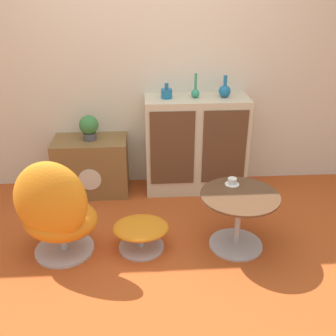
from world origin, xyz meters
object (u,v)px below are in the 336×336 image
(sideboard, at_px, (196,145))
(teacup, at_px, (232,182))
(coffee_table, at_px, (238,214))
(egg_chair, at_px, (56,211))
(ottoman, at_px, (141,231))
(vase_leftmost, at_px, (167,93))
(tv_console, at_px, (92,166))
(vase_inner_left, at_px, (195,92))
(potted_plant, at_px, (89,127))
(vase_inner_right, at_px, (225,90))

(sideboard, xyz_separation_m, teacup, (0.18, -0.85, 0.02))
(sideboard, height_order, coffee_table, sideboard)
(egg_chair, relative_size, teacup, 7.20)
(ottoman, bearing_deg, sideboard, 60.85)
(egg_chair, relative_size, vase_leftmost, 5.86)
(teacup, bearing_deg, sideboard, 102.30)
(coffee_table, height_order, teacup, teacup)
(tv_console, relative_size, vase_inner_left, 3.12)
(vase_inner_left, distance_m, teacup, 1.01)
(teacup, bearing_deg, vase_leftmost, 119.08)
(tv_console, relative_size, potted_plant, 2.96)
(egg_chair, height_order, coffee_table, egg_chair)
(egg_chair, relative_size, potted_plant, 3.45)
(tv_console, bearing_deg, teacup, -34.41)
(vase_inner_right, distance_m, teacup, 1.00)
(potted_plant, xyz_separation_m, teacup, (1.21, -0.84, -0.20))
(potted_plant, bearing_deg, teacup, -34.59)
(ottoman, distance_m, vase_inner_left, 1.41)
(egg_chair, height_order, ottoman, egg_chair)
(vase_leftmost, bearing_deg, sideboard, -0.77)
(sideboard, distance_m, tv_console, 1.06)
(vase_leftmost, height_order, teacup, vase_leftmost)
(tv_console, height_order, teacup, tv_console)
(tv_console, bearing_deg, egg_chair, -98.00)
(ottoman, relative_size, teacup, 3.85)
(potted_plant, height_order, teacup, potted_plant)
(vase_inner_left, height_order, vase_inner_right, vase_inner_left)
(egg_chair, bearing_deg, coffee_table, 1.15)
(vase_inner_left, bearing_deg, vase_leftmost, 180.00)
(teacup, bearing_deg, potted_plant, 145.41)
(ottoman, distance_m, potted_plant, 1.22)
(egg_chair, height_order, vase_inner_right, vase_inner_right)
(vase_leftmost, bearing_deg, vase_inner_left, 0.00)
(teacup, bearing_deg, tv_console, 145.59)
(potted_plant, bearing_deg, egg_chair, -98.38)
(sideboard, xyz_separation_m, coffee_table, (0.21, -1.01, -0.18))
(egg_chair, distance_m, potted_plant, 1.08)
(ottoman, xyz_separation_m, vase_inner_left, (0.54, 1.00, 0.85))
(sideboard, xyz_separation_m, potted_plant, (-1.03, -0.01, 0.22))
(tv_console, xyz_separation_m, vase_leftmost, (0.75, 0.01, 0.72))
(vase_inner_right, bearing_deg, vase_leftmost, 180.00)
(teacup, bearing_deg, vase_inner_right, 85.04)
(vase_leftmost, height_order, potted_plant, vase_leftmost)
(vase_leftmost, relative_size, teacup, 1.23)
(vase_leftmost, xyz_separation_m, teacup, (0.47, -0.85, -0.51))
(egg_chair, height_order, teacup, egg_chair)
(tv_console, relative_size, teacup, 6.17)
(teacup, bearing_deg, coffee_table, -80.55)
(vase_leftmost, bearing_deg, egg_chair, -130.56)
(ottoman, xyz_separation_m, potted_plant, (-0.48, 0.98, 0.53))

